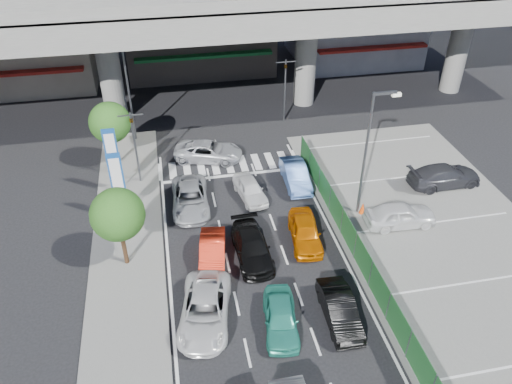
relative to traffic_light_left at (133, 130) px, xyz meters
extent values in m
plane|color=black|center=(6.20, -12.00, -3.94)|extent=(120.00, 120.00, 0.00)
cube|color=slate|center=(17.20, -10.00, -3.91)|extent=(12.00, 28.00, 0.06)
cube|color=slate|center=(-0.80, -8.00, -3.88)|extent=(4.00, 30.00, 0.12)
cylinder|color=slate|center=(-1.80, 10.00, 0.06)|extent=(1.80, 1.80, 8.00)
cylinder|color=slate|center=(14.20, 10.00, 0.06)|extent=(1.80, 1.80, 8.00)
cylinder|color=slate|center=(28.20, 10.00, 0.06)|extent=(1.80, 1.80, 8.00)
cube|color=slate|center=(6.20, 10.00, 5.06)|extent=(64.00, 14.00, 2.00)
cube|color=slate|center=(6.20, 3.20, 6.36)|extent=(64.00, 0.40, 0.90)
cube|color=gray|center=(-9.80, 20.00, 2.56)|extent=(12.00, 10.00, 13.00)
cube|color=#9F1A13|center=(-9.80, 14.90, -1.14)|extent=(10.80, 1.60, 0.25)
cube|color=black|center=(-9.80, 14.98, 3.21)|extent=(9.60, 0.10, 5.85)
cube|color=#156A2E|center=(6.20, 15.90, -1.14)|extent=(12.60, 1.60, 0.25)
cube|color=#9F1A13|center=(22.20, 14.90, -1.14)|extent=(10.80, 1.60, 0.25)
cube|color=black|center=(22.20, 14.98, 2.66)|extent=(9.60, 0.10, 5.40)
cylinder|color=#595B60|center=(0.00, 0.00, -1.34)|extent=(0.14, 0.14, 5.20)
cube|color=#595B60|center=(0.00, 0.00, 1.06)|extent=(1.60, 0.08, 0.08)
imported|color=black|center=(0.00, 0.00, 0.76)|extent=(0.26, 1.24, 0.50)
cylinder|color=#595B60|center=(11.70, 7.00, -1.34)|extent=(0.14, 0.14, 5.20)
cube|color=#595B60|center=(11.70, 7.00, 1.06)|extent=(1.60, 0.08, 0.08)
imported|color=black|center=(11.70, 7.00, 0.76)|extent=(0.26, 1.24, 0.50)
cylinder|color=#595B60|center=(13.20, -6.00, 0.06)|extent=(0.16, 0.16, 8.00)
cube|color=#595B60|center=(13.80, -6.00, 3.96)|extent=(1.40, 0.15, 0.15)
cube|color=silver|center=(14.50, -6.00, 3.81)|extent=(0.50, 0.22, 0.18)
cylinder|color=#595B60|center=(-0.30, 6.00, 0.06)|extent=(0.16, 0.16, 8.00)
cube|color=#595B60|center=(0.30, 6.00, 3.96)|extent=(1.40, 0.15, 0.15)
cube|color=silver|center=(1.00, 6.00, 3.81)|extent=(0.50, 0.22, 0.18)
cylinder|color=#595B60|center=(-1.00, -4.00, -2.84)|extent=(0.10, 0.10, 2.20)
cube|color=navy|center=(-1.00, -4.00, -0.74)|extent=(0.80, 0.12, 3.00)
cube|color=white|center=(-1.00, -4.07, -0.74)|extent=(0.60, 0.02, 2.40)
cylinder|color=#595B60|center=(-1.40, -1.00, -2.84)|extent=(0.10, 0.10, 2.20)
cube|color=navy|center=(-1.40, -1.00, -0.74)|extent=(0.80, 0.12, 3.00)
cube|color=white|center=(-1.40, -1.07, -0.74)|extent=(0.60, 0.02, 2.40)
cylinder|color=#382314|center=(-0.80, -8.00, -2.74)|extent=(0.24, 0.24, 2.40)
sphere|color=#204E16|center=(-0.80, -8.00, -0.54)|extent=(2.80, 2.80, 2.80)
cylinder|color=#382314|center=(-1.60, 2.50, -2.74)|extent=(0.24, 0.24, 2.40)
sphere|color=#204E16|center=(-1.60, 2.50, -0.54)|extent=(2.80, 2.80, 2.80)
imported|color=silver|center=(2.97, -12.73, -3.25)|extent=(3.24, 5.32, 1.38)
imported|color=teal|center=(6.41, -13.84, -3.28)|extent=(2.07, 4.02, 1.31)
imported|color=black|center=(9.28, -13.93, -3.28)|extent=(1.52, 4.01, 1.31)
imported|color=red|center=(3.82, -8.74, -3.29)|extent=(1.91, 4.05, 1.28)
imported|color=black|center=(6.01, -8.71, -3.28)|extent=(1.96, 4.57, 1.31)
imported|color=#CC6303|center=(9.23, -8.05, -3.25)|extent=(2.08, 4.21, 1.38)
imported|color=#9EA1A6|center=(3.08, -3.48, -3.26)|extent=(2.42, 4.92, 1.34)
imported|color=white|center=(6.95, -3.17, -3.32)|extent=(2.05, 3.82, 1.24)
imported|color=#5179C4|center=(10.20, -2.25, -3.25)|extent=(1.59, 4.23, 1.38)
imported|color=#B1B3B9|center=(4.88, 2.05, -3.26)|extent=(5.27, 3.49, 1.34)
imported|color=white|center=(15.15, -7.76, -3.15)|extent=(4.31, 1.87, 1.45)
imported|color=#333338|center=(19.87, -4.35, -3.16)|extent=(5.00, 2.17, 1.43)
cone|color=#F4490D|center=(13.42, -6.24, -3.50)|extent=(0.49, 0.49, 0.74)
camera|label=1|loc=(2.22, -29.02, 15.00)|focal=35.00mm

